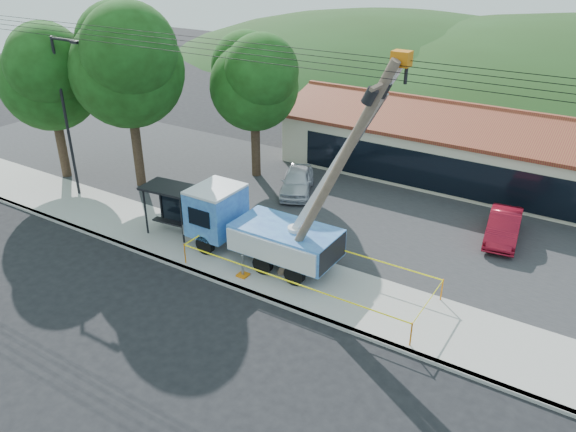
{
  "coord_description": "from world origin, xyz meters",
  "views": [
    {
      "loc": [
        12.32,
        -13.74,
        13.48
      ],
      "look_at": [
        0.44,
        5.0,
        2.49
      ],
      "focal_mm": 35.0,
      "sensor_mm": 36.0,
      "label": 1
    }
  ],
  "objects_px": {
    "utility_truck": "(258,226)",
    "car_red": "(501,241)",
    "leaning_pole": "(336,172)",
    "car_silver": "(297,194)",
    "bus_shelter": "(172,198)"
  },
  "relations": [
    {
      "from": "utility_truck",
      "to": "car_red",
      "type": "bearing_deg",
      "value": 40.79
    },
    {
      "from": "leaning_pole",
      "to": "car_silver",
      "type": "height_order",
      "value": "leaning_pole"
    },
    {
      "from": "car_silver",
      "to": "bus_shelter",
      "type": "bearing_deg",
      "value": -134.06
    },
    {
      "from": "leaning_pole",
      "to": "car_red",
      "type": "bearing_deg",
      "value": 59.95
    },
    {
      "from": "leaning_pole",
      "to": "car_red",
      "type": "xyz_separation_m",
      "value": [
        4.96,
        8.57,
        -5.53
      ]
    },
    {
      "from": "utility_truck",
      "to": "leaning_pole",
      "type": "bearing_deg",
      "value": -8.97
    },
    {
      "from": "utility_truck",
      "to": "car_red",
      "type": "xyz_separation_m",
      "value": [
        9.16,
        7.91,
        -1.77
      ]
    },
    {
      "from": "utility_truck",
      "to": "bus_shelter",
      "type": "bearing_deg",
      "value": -177.88
    },
    {
      "from": "utility_truck",
      "to": "car_silver",
      "type": "relative_size",
      "value": 2.38
    },
    {
      "from": "leaning_pole",
      "to": "car_silver",
      "type": "distance_m",
      "value": 11.76
    },
    {
      "from": "utility_truck",
      "to": "car_silver",
      "type": "height_order",
      "value": "utility_truck"
    },
    {
      "from": "leaning_pole",
      "to": "car_red",
      "type": "height_order",
      "value": "leaning_pole"
    },
    {
      "from": "bus_shelter",
      "to": "car_silver",
      "type": "xyz_separation_m",
      "value": [
        2.64,
        7.53,
        -2.0
      ]
    },
    {
      "from": "utility_truck",
      "to": "car_red",
      "type": "height_order",
      "value": "utility_truck"
    },
    {
      "from": "utility_truck",
      "to": "car_red",
      "type": "distance_m",
      "value": 12.23
    }
  ]
}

